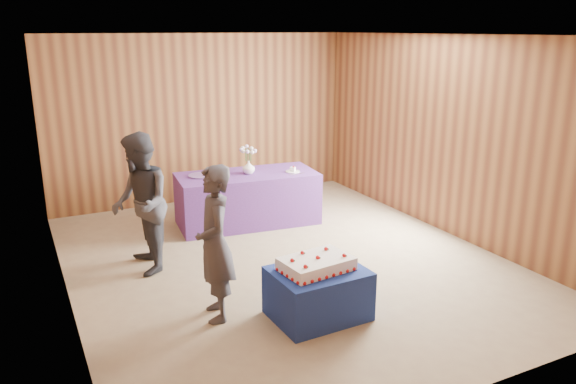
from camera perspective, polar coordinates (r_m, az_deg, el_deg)
ground at (r=7.00m, az=-0.36°, el=-7.00°), size 6.00×6.00×0.00m
room_shell at (r=6.51m, az=-0.39°, el=7.75°), size 5.04×6.04×2.72m
cake_table at (r=5.65m, az=3.06°, el=-10.24°), size 0.92×0.73×0.50m
serving_table at (r=8.23m, az=-4.14°, el=-0.66°), size 2.08×1.11×0.75m
sheet_cake at (r=5.52m, az=2.88°, el=-7.30°), size 0.76×0.56×0.16m
vase at (r=8.11m, az=-4.02°, el=2.51°), size 0.18×0.18×0.19m
flower_spray at (r=8.05m, az=-4.06°, el=4.29°), size 0.25×0.25×0.19m
platter at (r=8.06m, az=-8.83°, el=1.66°), size 0.44×0.44×0.02m
plate at (r=8.21m, az=0.49°, el=2.10°), size 0.28×0.28×0.01m
cake_slice at (r=8.20m, az=0.49°, el=2.36°), size 0.09×0.09×0.09m
knife at (r=8.08m, az=0.90°, el=1.84°), size 0.26×0.04×0.00m
guest_left at (r=5.47m, az=-7.43°, el=-5.23°), size 0.47×0.62×1.55m
guest_right at (r=6.67m, az=-14.75°, el=-1.19°), size 0.68×0.84×1.65m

